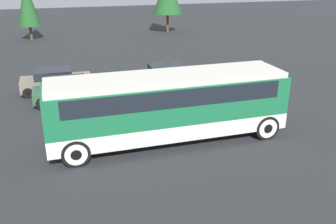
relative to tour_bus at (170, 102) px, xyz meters
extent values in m
plane|color=#26282B|center=(-0.10, 0.00, -1.85)|extent=(120.00, 120.00, 0.00)
cube|color=silver|center=(-0.10, 0.00, -1.02)|extent=(10.38, 2.58, 0.71)
cube|color=#19663D|center=(-0.10, 0.00, 0.16)|extent=(10.38, 2.58, 1.65)
cube|color=black|center=(-0.10, 0.00, 0.56)|extent=(9.13, 2.62, 0.74)
cube|color=beige|center=(-0.10, 0.00, 1.09)|extent=(10.17, 2.37, 0.22)
cube|color=#19663D|center=(4.94, 0.00, -0.08)|extent=(0.36, 2.47, 1.88)
cylinder|color=black|center=(4.19, -1.18, -1.29)|extent=(1.13, 0.28, 1.13)
cylinder|color=silver|center=(4.19, -1.18, -1.29)|extent=(0.88, 0.30, 0.88)
cylinder|color=black|center=(4.19, -1.18, -1.29)|extent=(0.43, 0.32, 0.43)
cylinder|color=black|center=(4.19, 1.18, -1.29)|extent=(1.13, 0.28, 1.13)
cylinder|color=silver|center=(4.19, 1.18, -1.29)|extent=(0.88, 0.30, 0.88)
cylinder|color=black|center=(4.19, 1.18, -1.29)|extent=(0.43, 0.32, 0.43)
cylinder|color=black|center=(-4.21, -1.18, -1.29)|extent=(1.13, 0.28, 1.13)
cylinder|color=silver|center=(-4.21, -1.18, -1.29)|extent=(0.88, 0.30, 0.88)
cylinder|color=black|center=(-4.21, -1.18, -1.29)|extent=(0.43, 0.32, 0.43)
cylinder|color=black|center=(-4.21, 1.18, -1.29)|extent=(1.13, 0.28, 1.13)
cylinder|color=silver|center=(-4.21, 1.18, -1.29)|extent=(0.88, 0.30, 0.88)
cylinder|color=black|center=(-4.21, 1.18, -1.29)|extent=(0.43, 0.32, 0.43)
cube|color=black|center=(2.57, 8.23, -1.31)|extent=(4.37, 1.75, 0.56)
cube|color=black|center=(2.39, 8.23, -0.78)|extent=(2.27, 1.57, 0.49)
cylinder|color=black|center=(4.26, 7.45, -1.50)|extent=(0.71, 0.22, 0.71)
cylinder|color=black|center=(4.26, 7.45, -1.50)|extent=(0.27, 0.26, 0.27)
cylinder|color=black|center=(4.26, 9.02, -1.50)|extent=(0.71, 0.22, 0.71)
cylinder|color=black|center=(4.26, 9.02, -1.50)|extent=(0.27, 0.26, 0.27)
cylinder|color=black|center=(0.88, 7.45, -1.50)|extent=(0.71, 0.22, 0.71)
cylinder|color=black|center=(0.88, 7.45, -1.50)|extent=(0.27, 0.26, 0.27)
cylinder|color=black|center=(0.88, 9.02, -1.50)|extent=(0.71, 0.22, 0.71)
cylinder|color=black|center=(0.88, 9.02, -1.50)|extent=(0.27, 0.26, 0.27)
cube|color=#7A6B5B|center=(-4.64, 8.79, -1.27)|extent=(4.26, 1.79, 0.68)
cube|color=black|center=(-4.81, 8.79, -0.69)|extent=(2.21, 1.61, 0.50)
cylinder|color=black|center=(-2.96, 7.98, -1.53)|extent=(0.64, 0.22, 0.64)
cylinder|color=black|center=(-2.96, 7.98, -1.53)|extent=(0.24, 0.26, 0.24)
cylinder|color=black|center=(-2.96, 9.59, -1.53)|extent=(0.64, 0.22, 0.64)
cylinder|color=black|center=(-2.96, 9.59, -1.53)|extent=(0.24, 0.26, 0.24)
cylinder|color=black|center=(-6.32, 7.98, -1.53)|extent=(0.64, 0.22, 0.64)
cylinder|color=black|center=(-6.32, 7.98, -1.53)|extent=(0.24, 0.26, 0.24)
cylinder|color=black|center=(-6.32, 9.59, -1.53)|extent=(0.64, 0.22, 0.64)
cylinder|color=black|center=(-6.32, 9.59, -1.53)|extent=(0.24, 0.26, 0.24)
cube|color=#2D5638|center=(-3.93, 6.58, -1.30)|extent=(4.13, 1.89, 0.58)
cube|color=black|center=(-4.10, 6.58, -0.72)|extent=(2.15, 1.70, 0.56)
cylinder|color=black|center=(-2.36, 5.73, -1.50)|extent=(0.71, 0.22, 0.71)
cylinder|color=black|center=(-2.36, 5.73, -1.50)|extent=(0.27, 0.26, 0.27)
cylinder|color=black|center=(-2.36, 7.44, -1.50)|extent=(0.71, 0.22, 0.71)
cylinder|color=black|center=(-2.36, 7.44, -1.50)|extent=(0.27, 0.26, 0.27)
cylinder|color=black|center=(-5.50, 5.73, -1.50)|extent=(0.71, 0.22, 0.71)
cylinder|color=black|center=(-5.50, 5.73, -1.50)|extent=(0.27, 0.26, 0.27)
cylinder|color=black|center=(-5.50, 7.44, -1.50)|extent=(0.71, 0.22, 0.71)
cylinder|color=black|center=(-5.50, 7.44, -1.50)|extent=(0.27, 0.26, 0.27)
cylinder|color=brown|center=(8.42, 27.68, -0.76)|extent=(0.28, 0.28, 2.19)
cylinder|color=brown|center=(-6.67, 27.55, -1.11)|extent=(0.28, 0.28, 1.48)
cone|color=#1E5123|center=(-6.67, 27.55, 1.92)|extent=(2.30, 2.30, 4.57)
camera|label=1|loc=(-4.61, -14.58, 5.53)|focal=40.00mm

